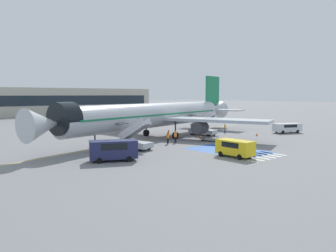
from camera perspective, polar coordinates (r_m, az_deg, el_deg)
ground_plane at (r=55.83m, az=-1.44°, el=-2.00°), size 600.00×600.00×0.00m
apron_leadline_yellow at (r=54.57m, az=-2.42°, el=-2.17°), size 78.80×19.55×0.01m
apron_stand_patch_blue at (r=43.67m, az=10.37°, el=-4.18°), size 6.92×10.25×0.01m
apron_walkway_bar_0 at (r=37.77m, az=13.09°, el=-5.75°), size 0.44×3.60×0.01m
apron_walkway_bar_1 at (r=38.73m, az=14.14°, el=-5.49°), size 0.44×3.60×0.01m
apron_walkway_bar_2 at (r=39.71m, az=15.13°, el=-5.25°), size 0.44×3.60×0.01m
apron_walkway_bar_3 at (r=40.69m, az=16.08°, el=-5.02°), size 0.44×3.60×0.01m
apron_walkway_bar_4 at (r=41.69m, az=16.98°, el=-4.79°), size 0.44×3.60×0.01m
apron_walkway_bar_5 at (r=42.70m, az=17.84°, el=-4.58°), size 0.44×3.60×0.01m
airliner at (r=54.70m, az=-2.04°, el=1.91°), size 47.04×36.04×11.18m
boarding_stairs_forward at (r=43.77m, az=-5.89°, el=-2.75°), size 3.28×5.54×4.25m
boarding_stairs_aft at (r=58.89m, az=6.07°, el=-0.61°), size 3.28×5.54×4.42m
fuel_tanker at (r=77.36m, az=-7.52°, el=1.31°), size 10.86×3.84×3.38m
service_van_0 at (r=38.94m, az=11.60°, el=-3.59°), size 2.03×4.40×2.00m
service_van_1 at (r=66.18m, az=20.03°, el=-0.19°), size 5.68×3.99×1.82m
service_van_2 at (r=36.38m, az=-9.50°, el=-3.94°), size 5.49×3.99×2.29m
baggage_cart at (r=51.88m, az=7.32°, el=-2.33°), size 2.51×3.00×0.87m
ground_crew_0 at (r=48.07m, az=-0.03°, el=-1.95°), size 0.31×0.47×1.80m
ground_crew_1 at (r=49.43m, az=1.31°, el=-1.73°), size 0.47×0.46×1.83m
ground_crew_2 at (r=51.22m, az=0.10°, el=-1.53°), size 0.46×0.47×1.75m
ground_crew_3 at (r=63.15m, az=9.88°, el=-0.29°), size 0.49×0.39×1.74m
traffic_cone_0 at (r=54.78m, az=5.67°, el=-1.87°), size 0.51×0.51×0.56m
traffic_cone_1 at (r=59.79m, az=15.21°, el=-1.44°), size 0.46×0.46×0.51m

